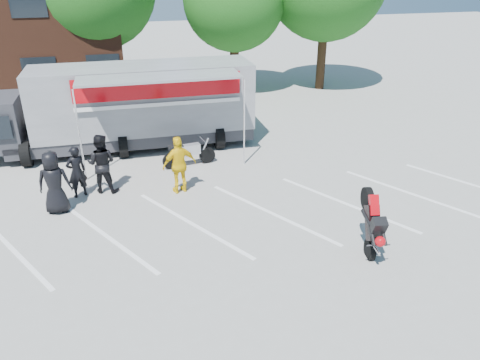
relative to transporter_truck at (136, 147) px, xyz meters
name	(u,v)px	position (x,y,z in m)	size (l,w,h in m)	color
ground	(191,243)	(1.00, -7.59, 0.00)	(100.00, 100.00, 0.00)	#969691
parking_bay_lines	(185,224)	(1.00, -6.59, 0.01)	(18.00, 5.00, 0.01)	white
transporter_truck	(136,147)	(0.00, 0.00, 0.00)	(10.20, 4.91, 3.24)	gray
parked_motorcycle	(190,166)	(1.81, -2.44, 0.00)	(0.67, 2.01, 1.05)	#BCBCC1
stunt_bike_rider	(362,245)	(5.38, -8.83, 0.00)	(0.74, 1.57, 1.85)	black
spectator_leather_a	(54,182)	(-2.53, -4.85, 0.96)	(0.94, 0.61, 1.92)	black
spectator_leather_b	(77,172)	(-1.96, -3.95, 0.84)	(0.61, 0.40, 1.68)	black
spectator_leather_c	(101,164)	(-1.20, -3.79, 0.97)	(0.94, 0.74, 1.94)	black
spectator_hivis	(179,165)	(1.19, -4.46, 0.95)	(1.11, 0.46, 1.89)	yellow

